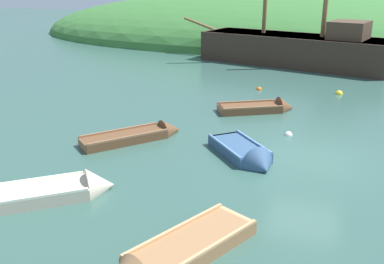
# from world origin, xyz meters

# --- Properties ---
(ground_plane) EXTENTS (120.00, 120.00, 0.00)m
(ground_plane) POSITION_xyz_m (0.00, 0.00, 0.00)
(ground_plane) COLOR #33564C
(shore_hill) EXTENTS (48.14, 26.37, 8.63)m
(shore_hill) POSITION_xyz_m (-5.80, 31.44, 0.00)
(shore_hill) COLOR #387033
(shore_hill) RESTS_ON ground
(sailing_ship) EXTENTS (15.26, 7.08, 12.52)m
(sailing_ship) POSITION_xyz_m (-1.79, 16.54, 0.79)
(sailing_ship) COLOR #38281E
(sailing_ship) RESTS_ON ground
(rowboat_portside) EXTENTS (2.80, 3.91, 1.09)m
(rowboat_portside) POSITION_xyz_m (-2.49, -6.77, 0.10)
(rowboat_portside) COLOR #9E7047
(rowboat_portside) RESTS_ON ground
(rowboat_center) EXTENTS (3.31, 3.52, 0.93)m
(rowboat_center) POSITION_xyz_m (-6.12, -0.05, 0.10)
(rowboat_center) COLOR brown
(rowboat_center) RESTS_ON ground
(rowboat_far) EXTENTS (3.55, 2.53, 1.05)m
(rowboat_far) POSITION_xyz_m (-2.29, 4.88, 0.10)
(rowboat_far) COLOR brown
(rowboat_far) RESTS_ON ground
(rowboat_outer_left) EXTENTS (3.77, 3.25, 1.12)m
(rowboat_outer_left) POSITION_xyz_m (-6.52, -4.93, 0.11)
(rowboat_outer_left) COLOR beige
(rowboat_outer_left) RESTS_ON ground
(rowboat_outer_right) EXTENTS (2.83, 3.07, 1.14)m
(rowboat_outer_right) POSITION_xyz_m (-1.97, -0.76, 0.11)
(rowboat_outer_right) COLOR #335175
(rowboat_outer_right) RESTS_ON ground
(buoy_yellow) EXTENTS (0.39, 0.39, 0.39)m
(buoy_yellow) POSITION_xyz_m (1.06, 9.07, 0.00)
(buoy_yellow) COLOR yellow
(buoy_yellow) RESTS_ON ground
(buoy_orange) EXTENTS (0.32, 0.32, 0.32)m
(buoy_orange) POSITION_xyz_m (-3.02, 8.78, 0.00)
(buoy_orange) COLOR orange
(buoy_orange) RESTS_ON ground
(buoy_white) EXTENTS (0.30, 0.30, 0.30)m
(buoy_white) POSITION_xyz_m (-0.85, 2.01, 0.00)
(buoy_white) COLOR white
(buoy_white) RESTS_ON ground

